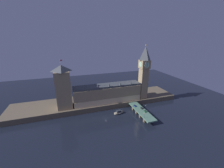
% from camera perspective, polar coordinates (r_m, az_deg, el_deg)
% --- Properties ---
extents(ground_plane, '(400.00, 400.00, 0.00)m').
position_cam_1_polar(ground_plane, '(160.28, -2.62, -14.26)').
color(ground_plane, black).
extents(embankment, '(220.00, 42.00, 6.75)m').
position_cam_1_polar(embankment, '(191.70, -5.80, -7.29)').
color(embankment, brown).
rests_on(embankment, ground_plane).
extents(parliament_hall, '(86.82, 17.82, 28.04)m').
position_cam_1_polar(parliament_hall, '(179.29, -1.82, -3.84)').
color(parliament_hall, tan).
rests_on(parliament_hall, embankment).
extents(clock_tower, '(12.36, 12.47, 72.16)m').
position_cam_1_polar(clock_tower, '(188.16, 13.14, 5.29)').
color(clock_tower, tan).
rests_on(clock_tower, embankment).
extents(victoria_tower, '(17.11, 17.11, 57.88)m').
position_cam_1_polar(victoria_tower, '(168.84, -19.57, -1.19)').
color(victoria_tower, tan).
rests_on(victoria_tower, embankment).
extents(bridge, '(11.47, 46.00, 5.75)m').
position_cam_1_polar(bridge, '(168.91, 12.13, -11.32)').
color(bridge, slate).
rests_on(bridge, ground_plane).
extents(car_northbound_lead, '(1.96, 4.64, 1.46)m').
position_cam_1_polar(car_northbound_lead, '(175.77, 9.49, -8.90)').
color(car_northbound_lead, navy).
rests_on(car_northbound_lead, bridge).
extents(car_southbound_lead, '(2.03, 4.12, 1.51)m').
position_cam_1_polar(car_southbound_lead, '(166.13, 13.59, -10.94)').
color(car_southbound_lead, '#235633').
rests_on(car_southbound_lead, bridge).
extents(car_southbound_trail, '(1.96, 3.90, 1.49)m').
position_cam_1_polar(car_southbound_trail, '(171.80, 12.26, -9.78)').
color(car_southbound_trail, black).
rests_on(car_southbound_trail, bridge).
extents(pedestrian_mid_walk, '(0.38, 0.38, 1.82)m').
position_cam_1_polar(pedestrian_mid_walk, '(167.31, 14.33, -10.67)').
color(pedestrian_mid_walk, black).
rests_on(pedestrian_mid_walk, bridge).
extents(pedestrian_far_rail, '(0.38, 0.38, 1.84)m').
position_cam_1_polar(pedestrian_far_rail, '(174.53, 8.76, -8.97)').
color(pedestrian_far_rail, black).
rests_on(pedestrian_far_rail, bridge).
extents(street_lamp_near, '(1.34, 0.60, 6.24)m').
position_cam_1_polar(street_lamp_near, '(152.71, 13.26, -12.36)').
color(street_lamp_near, '#2D3333').
rests_on(street_lamp_near, bridge).
extents(street_lamp_mid, '(1.34, 0.60, 6.67)m').
position_cam_1_polar(street_lamp_mid, '(168.59, 13.90, -9.16)').
color(street_lamp_mid, '#2D3333').
rests_on(street_lamp_mid, bridge).
extents(boat_upstream, '(13.25, 6.88, 4.63)m').
position_cam_1_polar(boat_upstream, '(168.71, 2.78, -11.75)').
color(boat_upstream, '#B2A893').
rests_on(boat_upstream, ground_plane).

